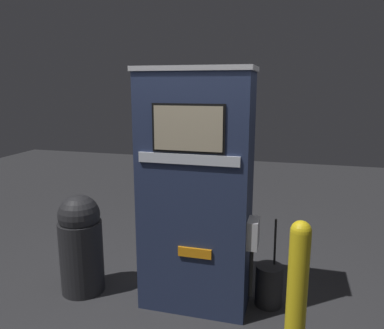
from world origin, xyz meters
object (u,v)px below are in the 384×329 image
(trash_bin, at_px, (81,243))
(safety_bollard, at_px, (297,294))
(squeegee_bucket, at_px, (269,285))
(gas_pump, at_px, (196,192))

(trash_bin, bearing_deg, safety_bollard, -14.98)
(safety_bollard, relative_size, squeegee_bucket, 1.31)
(safety_bollard, xyz_separation_m, trash_bin, (-2.00, 0.54, -0.09))
(squeegee_bucket, bearing_deg, trash_bin, -172.69)
(gas_pump, xyz_separation_m, trash_bin, (-1.12, -0.08, -0.57))
(safety_bollard, bearing_deg, gas_pump, 145.14)
(gas_pump, distance_m, trash_bin, 1.26)
(trash_bin, height_order, squeegee_bucket, trash_bin)
(gas_pump, xyz_separation_m, safety_bollard, (0.88, -0.61, -0.49))
(trash_bin, bearing_deg, squeegee_bucket, 7.31)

